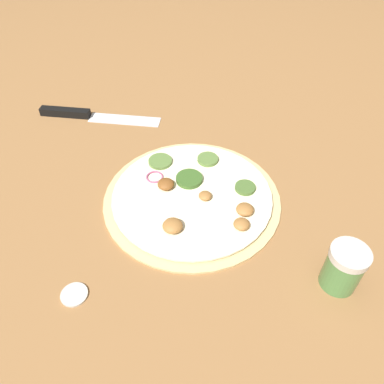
% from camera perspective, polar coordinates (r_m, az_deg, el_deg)
% --- Properties ---
extents(ground_plane, '(3.00, 3.00, 0.00)m').
position_cam_1_polar(ground_plane, '(0.69, 0.00, -1.09)').
color(ground_plane, olive).
extents(pizza, '(0.33, 0.33, 0.03)m').
position_cam_1_polar(pizza, '(0.69, 0.07, -0.66)').
color(pizza, '#D6B77A').
rests_on(pizza, ground_plane).
extents(knife, '(0.10, 0.28, 0.02)m').
position_cam_1_polar(knife, '(0.94, -16.53, 11.29)').
color(knife, silver).
rests_on(knife, ground_plane).
extents(spice_jar, '(0.06, 0.06, 0.08)m').
position_cam_1_polar(spice_jar, '(0.59, 22.12, -10.65)').
color(spice_jar, '#4C7F42').
rests_on(spice_jar, ground_plane).
extents(loose_cap, '(0.04, 0.04, 0.01)m').
position_cam_1_polar(loose_cap, '(0.60, -17.54, -14.60)').
color(loose_cap, beige).
rests_on(loose_cap, ground_plane).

